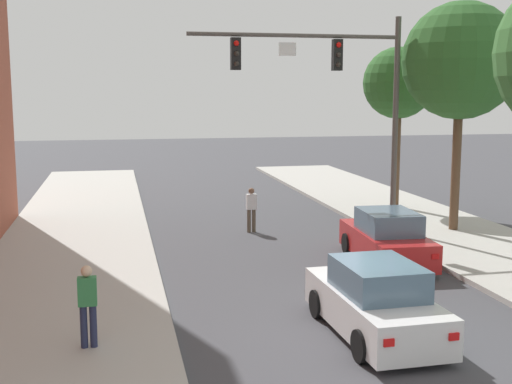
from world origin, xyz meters
TOP-DOWN VIEW (x-y plane):
  - ground_plane at (0.00, 0.00)m, footprint 120.00×120.00m
  - sidewalk_left at (-6.50, 0.00)m, footprint 5.00×60.00m
  - traffic_signal_mast at (2.47, 9.15)m, footprint 7.43×0.38m
  - car_lead_red at (2.76, 5.37)m, footprint 2.02×4.33m
  - car_following_white at (0.13, -0.21)m, footprint 1.91×4.28m
  - pedestrian_sidewalk_left_walker at (-5.71, -0.02)m, footprint 0.36×0.22m
  - pedestrian_crossing_road at (-0.31, 10.50)m, footprint 0.36×0.22m
  - street_tree_second at (6.82, 8.80)m, footprint 4.11×4.11m
  - street_tree_third at (6.70, 13.69)m, footprint 3.02×3.02m

SIDE VIEW (x-z plane):
  - ground_plane at x=0.00m, z-range 0.00..0.00m
  - sidewalk_left at x=-6.50m, z-range 0.00..0.15m
  - car_lead_red at x=2.76m, z-range -0.08..1.52m
  - car_following_white at x=0.13m, z-range -0.08..1.52m
  - pedestrian_crossing_road at x=-0.31m, z-range 0.09..1.73m
  - pedestrian_sidewalk_left_walker at x=-5.71m, z-range 0.24..1.88m
  - traffic_signal_mast at x=2.47m, z-range 1.63..9.13m
  - street_tree_third at x=6.70m, z-range 2.00..8.82m
  - street_tree_second at x=6.82m, z-range 2.10..10.17m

